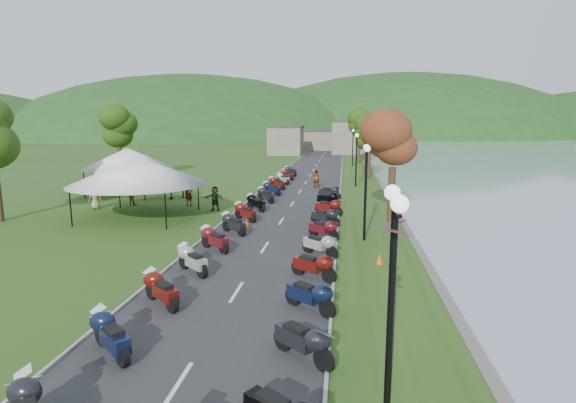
{
  "coord_description": "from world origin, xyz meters",
  "views": [
    {
      "loc": [
        3.86,
        -5.42,
        6.29
      ],
      "look_at": [
        0.43,
        21.93,
        1.3
      ],
      "focal_mm": 28.0,
      "sensor_mm": 36.0,
      "label": 1
    }
  ],
  "objects_px": {
    "pedestrian_a": "(190,206)",
    "pedestrian_b": "(133,205)",
    "streetlamp_near": "(390,321)",
    "vendor_tent_main": "(139,187)",
    "pedestrian_c": "(171,199)"
  },
  "relations": [
    {
      "from": "pedestrian_b",
      "to": "pedestrian_c",
      "type": "bearing_deg",
      "value": -112.33
    },
    {
      "from": "pedestrian_a",
      "to": "pedestrian_c",
      "type": "bearing_deg",
      "value": 71.68
    },
    {
      "from": "pedestrian_c",
      "to": "pedestrian_a",
      "type": "bearing_deg",
      "value": 10.52
    },
    {
      "from": "pedestrian_a",
      "to": "pedestrian_b",
      "type": "distance_m",
      "value": 4.35
    },
    {
      "from": "streetlamp_near",
      "to": "vendor_tent_main",
      "type": "height_order",
      "value": "streetlamp_near"
    },
    {
      "from": "pedestrian_c",
      "to": "streetlamp_near",
      "type": "bearing_deg",
      "value": -4.44
    },
    {
      "from": "vendor_tent_main",
      "to": "pedestrian_c",
      "type": "xyz_separation_m",
      "value": [
        -0.71,
        6.91,
        -2.0
      ]
    },
    {
      "from": "pedestrian_a",
      "to": "vendor_tent_main",
      "type": "bearing_deg",
      "value": -174.99
    },
    {
      "from": "pedestrian_b",
      "to": "pedestrian_c",
      "type": "xyz_separation_m",
      "value": [
        1.86,
        2.85,
        0.0
      ]
    },
    {
      "from": "pedestrian_b",
      "to": "streetlamp_near",
      "type": "bearing_deg",
      "value": 136.51
    },
    {
      "from": "streetlamp_near",
      "to": "pedestrian_a",
      "type": "height_order",
      "value": "streetlamp_near"
    },
    {
      "from": "streetlamp_near",
      "to": "pedestrian_a",
      "type": "distance_m",
      "value": 26.72
    },
    {
      "from": "vendor_tent_main",
      "to": "streetlamp_near",
      "type": "bearing_deg",
      "value": -53.56
    },
    {
      "from": "pedestrian_b",
      "to": "vendor_tent_main",
      "type": "bearing_deg",
      "value": 133.02
    },
    {
      "from": "streetlamp_near",
      "to": "pedestrian_b",
      "type": "height_order",
      "value": "streetlamp_near"
    }
  ]
}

